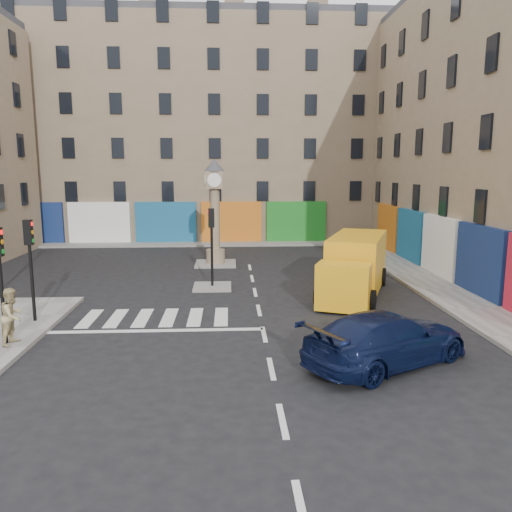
{
  "coord_description": "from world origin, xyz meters",
  "views": [
    {
      "loc": [
        -1.15,
        -15.39,
        5.58
      ],
      "look_at": [
        -0.04,
        5.33,
        2.0
      ],
      "focal_mm": 35.0,
      "sensor_mm": 36.0,
      "label": 1
    }
  ],
  "objects": [
    {
      "name": "pedestrian_tan",
      "position": [
        -8.0,
        0.12,
        1.06
      ],
      "size": [
        0.82,
        0.98,
        1.81
      ],
      "primitive_type": "imported",
      "rotation": [
        0.0,
        0.0,
        1.41
      ],
      "color": "tan",
      "rests_on": "sidewalk_left"
    },
    {
      "name": "sidewalk_far",
      "position": [
        -4.0,
        22.2,
        0.07
      ],
      "size": [
        32.0,
        2.4,
        0.15
      ],
      "primitive_type": "cube",
      "color": "gray",
      "rests_on": "ground"
    },
    {
      "name": "ground",
      "position": [
        0.0,
        0.0,
        0.0
      ],
      "size": [
        120.0,
        120.0,
        0.0
      ],
      "primitive_type": "plane",
      "color": "black",
      "rests_on": "ground"
    },
    {
      "name": "traffic_light_island",
      "position": [
        -2.0,
        8.0,
        2.59
      ],
      "size": [
        0.28,
        0.22,
        3.7
      ],
      "color": "black",
      "rests_on": "island_near"
    },
    {
      "name": "island_near",
      "position": [
        -2.0,
        8.0,
        0.06
      ],
      "size": [
        1.8,
        1.8,
        0.12
      ],
      "primitive_type": "cube",
      "color": "gray",
      "rests_on": "ground"
    },
    {
      "name": "yellow_van",
      "position": [
        4.54,
        6.61,
        1.3
      ],
      "size": [
        4.66,
        7.45,
        2.61
      ],
      "rotation": [
        0.0,
        0.0,
        -0.38
      ],
      "color": "orange",
      "rests_on": "ground"
    },
    {
      "name": "island_far",
      "position": [
        -2.0,
        14.0,
        0.06
      ],
      "size": [
        2.4,
        2.4,
        0.12
      ],
      "primitive_type": "cube",
      "color": "gray",
      "rests_on": "ground"
    },
    {
      "name": "building_far",
      "position": [
        -4.0,
        28.0,
        8.5
      ],
      "size": [
        32.0,
        10.0,
        17.0
      ],
      "primitive_type": "cube",
      "color": "#826D57",
      "rests_on": "ground"
    },
    {
      "name": "sidewalk_right",
      "position": [
        8.7,
        10.0,
        0.07
      ],
      "size": [
        2.6,
        30.0,
        0.15
      ],
      "primitive_type": "cube",
      "color": "gray",
      "rests_on": "ground"
    },
    {
      "name": "clock_pillar",
      "position": [
        -2.0,
        14.0,
        3.55
      ],
      "size": [
        1.2,
        1.2,
        6.1
      ],
      "color": "#917D5F",
      "rests_on": "island_far"
    },
    {
      "name": "traffic_light_left_near",
      "position": [
        -8.3,
        0.2,
        2.62
      ],
      "size": [
        0.28,
        0.22,
        3.7
      ],
      "color": "black",
      "rests_on": "sidewalk_left"
    },
    {
      "name": "navy_sedan",
      "position": [
        3.37,
        -1.83,
        0.78
      ],
      "size": [
        5.73,
        4.57,
        1.56
      ],
      "primitive_type": "imported",
      "rotation": [
        0.0,
        0.0,
        2.1
      ],
      "color": "#0B1332",
      "rests_on": "ground"
    },
    {
      "name": "traffic_light_left_far",
      "position": [
        -8.3,
        2.6,
        2.62
      ],
      "size": [
        0.28,
        0.22,
        3.7
      ],
      "color": "black",
      "rests_on": "sidewalk_left"
    }
  ]
}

